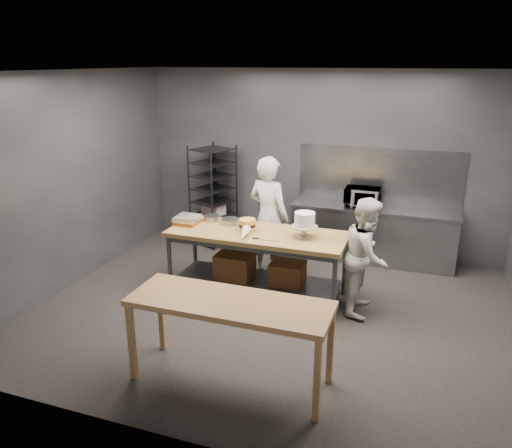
{
  "coord_description": "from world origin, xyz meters",
  "views": [
    {
      "loc": [
        1.75,
        -5.59,
        3.12
      ],
      "look_at": [
        -0.34,
        0.33,
        1.05
      ],
      "focal_mm": 35.0,
      "sensor_mm": 36.0,
      "label": 1
    }
  ],
  "objects": [
    {
      "name": "offset_spatula",
      "position": [
        -0.18,
        0.12,
        0.93
      ],
      "size": [
        0.36,
        0.02,
        0.02
      ],
      "color": "slate",
      "rests_on": "work_table"
    },
    {
      "name": "speed_rack",
      "position": [
        -1.76,
        2.1,
        0.86
      ],
      "size": [
        0.79,
        0.82,
        1.75
      ],
      "color": "black",
      "rests_on": "ground"
    },
    {
      "name": "near_counter",
      "position": [
        0.06,
        -1.57,
        0.81
      ],
      "size": [
        2.0,
        0.7,
        0.9
      ],
      "color": "#9A6840",
      "rests_on": "ground"
    },
    {
      "name": "back_wall",
      "position": [
        0.0,
        2.5,
        1.5
      ],
      "size": [
        6.0,
        0.04,
        3.0
      ],
      "primitive_type": "cube",
      "color": "#4C4F54",
      "rests_on": "ground"
    },
    {
      "name": "cake_pans",
      "position": [
        -0.95,
        0.61,
        0.96
      ],
      "size": [
        0.57,
        0.3,
        0.07
      ],
      "color": "gray",
      "rests_on": "work_table"
    },
    {
      "name": "chef_behind",
      "position": [
        -0.41,
        1.09,
        0.91
      ],
      "size": [
        0.77,
        0.61,
        1.83
      ],
      "primitive_type": "imported",
      "rotation": [
        0.0,
        0.0,
        2.84
      ],
      "color": "silver",
      "rests_on": "ground"
    },
    {
      "name": "splashback_panel",
      "position": [
        1.0,
        2.48,
        1.35
      ],
      "size": [
        2.6,
        0.02,
        0.9
      ],
      "primitive_type": "cube",
      "color": "slate",
      "rests_on": "back_counter"
    },
    {
      "name": "pastry_clamshells",
      "position": [
        -1.39,
        0.4,
        0.98
      ],
      "size": [
        0.31,
        0.34,
        0.11
      ],
      "color": "#9D681F",
      "rests_on": "work_table"
    },
    {
      "name": "ground",
      "position": [
        0.0,
        0.0,
        0.0
      ],
      "size": [
        6.0,
        6.0,
        0.0
      ],
      "primitive_type": "plane",
      "color": "black",
      "rests_on": "ground"
    },
    {
      "name": "chef_right",
      "position": [
        1.12,
        0.42,
        0.76
      ],
      "size": [
        0.59,
        0.75,
        1.52
      ],
      "primitive_type": "imported",
      "rotation": [
        0.0,
        0.0,
        1.55
      ],
      "color": "silver",
      "rests_on": "ground"
    },
    {
      "name": "frosted_cake_stand",
      "position": [
        0.31,
        0.39,
        1.14
      ],
      "size": [
        0.34,
        0.34,
        0.34
      ],
      "color": "#B4AC90",
      "rests_on": "work_table"
    },
    {
      "name": "layer_cake",
      "position": [
        -0.49,
        0.4,
        1.0
      ],
      "size": [
        0.23,
        0.23,
        0.16
      ],
      "color": "#F3B64D",
      "rests_on": "work_table"
    },
    {
      "name": "piping_bag",
      "position": [
        -0.42,
        0.1,
        0.98
      ],
      "size": [
        0.19,
        0.4,
        0.12
      ],
      "primitive_type": "cone",
      "rotation": [
        1.57,
        0.0,
        0.18
      ],
      "color": "white",
      "rests_on": "work_table"
    },
    {
      "name": "back_counter",
      "position": [
        1.0,
        2.18,
        0.45
      ],
      "size": [
        2.6,
        0.6,
        0.9
      ],
      "color": "slate",
      "rests_on": "ground"
    },
    {
      "name": "work_table",
      "position": [
        -0.35,
        0.39,
        0.57
      ],
      "size": [
        2.4,
        0.9,
        0.92
      ],
      "color": "olive",
      "rests_on": "ground"
    },
    {
      "name": "microwave",
      "position": [
        0.8,
        2.18,
        1.05
      ],
      "size": [
        0.54,
        0.37,
        0.3
      ],
      "primitive_type": "imported",
      "color": "black",
      "rests_on": "back_counter"
    }
  ]
}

